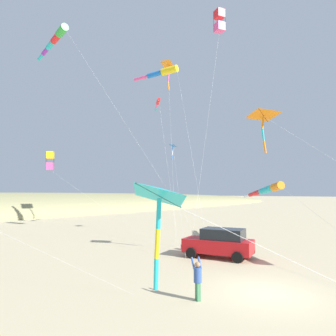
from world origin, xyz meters
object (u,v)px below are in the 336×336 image
at_px(cooler_box, 186,247).
at_px(kite_windsock_teal_far_right, 162,72).
at_px(kite_windsock_long_streamer_left, 158,104).
at_px(kite_delta_yellow_midlevel, 161,197).
at_px(kite_delta_striped_overhead, 173,146).
at_px(kite_box_magenta_far_left, 50,161).
at_px(parked_car, 219,243).
at_px(kite_delta_rainbow_low_near, 168,65).
at_px(kite_windsock_long_streamer_right, 54,40).
at_px(person_child_green_jacket, 198,277).
at_px(kite_delta_green_low_center, 264,116).
at_px(kite_windsock_blue_topmost, 266,190).
at_px(kite_box_orange_high_right, 219,21).

height_order(cooler_box, kite_windsock_teal_far_right, kite_windsock_teal_far_right).
distance_m(kite_windsock_long_streamer_left, kite_windsock_teal_far_right, 3.48).
distance_m(kite_delta_yellow_midlevel, kite_delta_striped_overhead, 25.72).
relative_size(kite_delta_yellow_midlevel, kite_box_magenta_far_left, 0.56).
distance_m(parked_car, kite_windsock_teal_far_right, 21.25).
relative_size(kite_delta_striped_overhead, kite_delta_rainbow_low_near, 0.47).
xyz_separation_m(kite_delta_yellow_midlevel, kite_box_magenta_far_left, (23.82, -10.22, 3.09)).
bearing_deg(kite_windsock_long_streamer_right, person_child_green_jacket, 168.34).
distance_m(cooler_box, kite_windsock_long_streamer_right, 22.74).
xyz_separation_m(kite_windsock_long_streamer_left, kite_windsock_teal_far_right, (-1.44, 0.90, 3.03)).
distance_m(kite_delta_green_low_center, kite_windsock_long_streamer_right, 21.40).
bearing_deg(cooler_box, kite_windsock_long_streamer_right, 16.66).
relative_size(kite_windsock_blue_topmost, kite_windsock_teal_far_right, 0.87).
xyz_separation_m(kite_box_magenta_far_left, kite_windsock_long_streamer_right, (-1.16, 0.55, 11.47)).
relative_size(kite_delta_rainbow_low_near, kite_windsock_long_streamer_right, 1.01).
bearing_deg(kite_delta_striped_overhead, person_child_green_jacket, 132.92).
xyz_separation_m(kite_windsock_blue_topmost, kite_windsock_teal_far_right, (11.13, 1.11, 13.02)).
height_order(kite_delta_rainbow_low_near, kite_windsock_blue_topmost, kite_delta_rainbow_low_near).
relative_size(kite_box_orange_high_right, kite_windsock_long_streamer_right, 1.06).
xyz_separation_m(kite_delta_green_low_center, kite_windsock_long_streamer_left, (15.49, -6.69, 5.31)).
bearing_deg(kite_delta_yellow_midlevel, kite_windsock_teal_far_right, -47.68).
height_order(cooler_box, kite_box_magenta_far_left, kite_box_magenta_far_left).
xyz_separation_m(cooler_box, kite_windsock_blue_topmost, (-2.92, -7.51, 4.14)).
relative_size(kite_windsock_long_streamer_left, kite_windsock_blue_topmost, 0.95).
xyz_separation_m(kite_delta_yellow_midlevel, kite_delta_rainbow_low_near, (18.83, -21.84, 14.95)).
height_order(kite_box_orange_high_right, kite_windsock_teal_far_right, kite_box_orange_high_right).
bearing_deg(kite_windsock_long_streamer_right, kite_delta_yellow_midlevel, 156.87).
bearing_deg(cooler_box, kite_delta_yellow_midlevel, 126.29).
bearing_deg(kite_delta_rainbow_low_near, kite_delta_striped_overhead, 139.10).
relative_size(kite_delta_green_low_center, kite_delta_yellow_midlevel, 1.61).
distance_m(kite_delta_yellow_midlevel, kite_windsock_long_streamer_right, 28.62).
bearing_deg(kite_windsock_blue_topmost, kite_delta_yellow_midlevel, 108.40).
xyz_separation_m(parked_car, kite_windsock_long_streamer_right, (16.02, 3.12, 17.69)).
xyz_separation_m(person_child_green_jacket, kite_delta_striped_overhead, (12.83, -13.80, 8.02)).
relative_size(person_child_green_jacket, kite_delta_yellow_midlevel, 0.20).
xyz_separation_m(kite_box_orange_high_right, kite_windsock_long_streamer_right, (12.87, 8.75, -0.80)).
bearing_deg(cooler_box, kite_windsock_long_streamer_left, -37.11).
distance_m(kite_delta_striped_overhead, kite_windsock_long_streamer_left, 6.58).
bearing_deg(kite_windsock_teal_far_right, person_child_green_jacket, 136.25).
bearing_deg(kite_delta_green_low_center, kite_box_magenta_far_left, 11.12).
relative_size(parked_car, kite_box_orange_high_right, 0.23).
distance_m(parked_car, person_child_green_jacket, 7.89).
bearing_deg(kite_windsock_long_streamer_right, kite_delta_striped_overhead, -123.85).
xyz_separation_m(person_child_green_jacket, kite_windsock_long_streamer_right, (19.40, -4.01, 17.77)).
bearing_deg(kite_delta_green_low_center, kite_delta_rainbow_low_near, -27.65).
height_order(kite_delta_yellow_midlevel, kite_windsock_teal_far_right, kite_windsock_teal_far_right).
bearing_deg(kite_delta_green_low_center, kite_windsock_teal_far_right, -22.38).
bearing_deg(person_child_green_jacket, parked_car, -64.60).
bearing_deg(cooler_box, kite_delta_striped_overhead, -44.03).
xyz_separation_m(kite_box_orange_high_right, kite_windsock_blue_topmost, (-2.81, -2.58, -15.09)).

